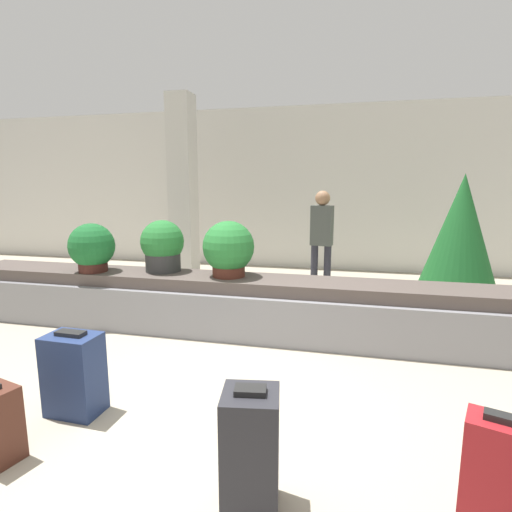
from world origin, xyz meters
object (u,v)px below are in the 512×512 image
object	(u,v)px
suitcase_0	(251,451)
potted_plant_1	(92,248)
traveler_0	(322,234)
suitcase_4	(495,498)
potted_plant_2	(228,249)
pillar	(183,189)
suitcase_2	(74,374)
potted_plant_0	(163,246)
decorated_tree	(460,236)

from	to	relation	value
suitcase_0	potted_plant_1	bearing A→B (deg)	128.08
potted_plant_1	traveler_0	xyz separation A→B (m)	(2.57, 2.00, 0.01)
suitcase_4	potted_plant_2	bearing A→B (deg)	146.56
pillar	suitcase_2	bearing A→B (deg)	-77.39
suitcase_0	potted_plant_0	distance (m)	3.16
suitcase_0	potted_plant_1	world-z (taller)	potted_plant_1
potted_plant_2	traveler_0	size ratio (longest dim) A/B	0.40
pillar	potted_plant_1	world-z (taller)	pillar
suitcase_4	potted_plant_1	bearing A→B (deg)	165.24
potted_plant_0	traveler_0	bearing A→B (deg)	45.24
decorated_tree	potted_plant_2	bearing A→B (deg)	-151.18
potted_plant_2	suitcase_2	bearing A→B (deg)	-107.32
suitcase_4	potted_plant_1	world-z (taller)	potted_plant_1
suitcase_0	potted_plant_0	xyz separation A→B (m)	(-1.73, 2.57, 0.62)
suitcase_2	potted_plant_0	size ratio (longest dim) A/B	1.02
suitcase_2	potted_plant_1	size ratio (longest dim) A/B	1.08
suitcase_0	potted_plant_2	world-z (taller)	potted_plant_2
pillar	suitcase_0	xyz separation A→B (m)	(2.42, -4.81, -1.27)
suitcase_0	potted_plant_0	world-z (taller)	potted_plant_0
suitcase_4	potted_plant_2	distance (m)	3.30
suitcase_0	suitcase_2	bearing A→B (deg)	149.61
decorated_tree	suitcase_4	bearing A→B (deg)	-100.93
potted_plant_0	potted_plant_2	world-z (taller)	potted_plant_2
suitcase_0	suitcase_4	world-z (taller)	suitcase_4
pillar	potted_plant_1	size ratio (longest dim) A/B	5.50
potted_plant_0	potted_plant_2	distance (m)	0.86
pillar	traveler_0	size ratio (longest dim) A/B	2.01
pillar	potted_plant_2	bearing A→B (deg)	-56.42
suitcase_2	decorated_tree	world-z (taller)	decorated_tree
suitcase_2	potted_plant_2	bearing A→B (deg)	74.11
potted_plant_1	decorated_tree	bearing A→B (deg)	20.53
potted_plant_0	traveler_0	xyz separation A→B (m)	(1.76, 1.78, -0.01)
pillar	potted_plant_0	world-z (taller)	pillar
potted_plant_1	traveler_0	world-z (taller)	traveler_0
suitcase_0	suitcase_4	size ratio (longest dim) A/B	0.92
potted_plant_0	potted_plant_2	size ratio (longest dim) A/B	0.98
potted_plant_1	suitcase_4	bearing A→B (deg)	-33.89
suitcase_0	traveler_0	bearing A→B (deg)	80.46
suitcase_0	suitcase_4	distance (m)	1.09
pillar	potted_plant_1	distance (m)	2.55
potted_plant_2	pillar	bearing A→B (deg)	123.58
potted_plant_1	potted_plant_2	distance (m)	1.67
decorated_tree	traveler_0	bearing A→B (deg)	169.40
potted_plant_0	suitcase_2	bearing A→B (deg)	-82.61
pillar	decorated_tree	world-z (taller)	pillar
potted_plant_0	traveler_0	world-z (taller)	traveler_0
suitcase_2	suitcase_0	bearing A→B (deg)	-19.76
suitcase_4	traveler_0	size ratio (longest dim) A/B	0.46
suitcase_0	traveler_0	xyz separation A→B (m)	(0.03, 4.35, 0.61)
pillar	potted_plant_2	world-z (taller)	pillar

